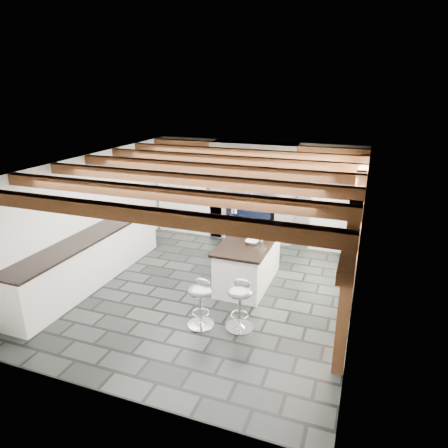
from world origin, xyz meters
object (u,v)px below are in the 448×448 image
(range_cooker, at_px, (253,219))
(bar_stool_near, at_px, (240,299))
(kitchen_island, at_px, (248,261))
(bar_stool_far, at_px, (201,298))

(range_cooker, xyz_separation_m, bar_stool_near, (0.91, -3.80, 0.03))
(kitchen_island, xyz_separation_m, bar_stool_near, (0.32, -1.49, 0.07))
(kitchen_island, bearing_deg, bar_stool_near, -77.43)
(range_cooker, bearing_deg, kitchen_island, -75.56)
(kitchen_island, height_order, bar_stool_far, kitchen_island)
(kitchen_island, relative_size, bar_stool_far, 2.22)
(bar_stool_near, height_order, bar_stool_far, bar_stool_near)
(kitchen_island, distance_m, bar_stool_near, 1.52)
(range_cooker, bearing_deg, bar_stool_near, -76.45)
(range_cooker, relative_size, kitchen_island, 0.58)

